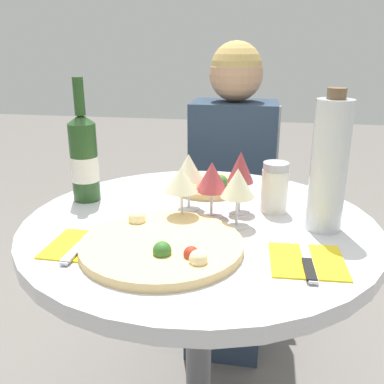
{
  "coord_description": "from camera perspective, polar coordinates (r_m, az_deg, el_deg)",
  "views": [
    {
      "loc": [
        0.16,
        -0.99,
        1.18
      ],
      "look_at": [
        -0.01,
        -0.08,
        0.86
      ],
      "focal_mm": 40.0,
      "sensor_mm": 36.0,
      "label": 1
    }
  ],
  "objects": [
    {
      "name": "sugar_shaker",
      "position": [
        1.14,
        10.96,
        0.58
      ],
      "size": [
        0.07,
        0.07,
        0.13
      ],
      "color": "silver",
      "rests_on": "dining_table"
    },
    {
      "name": "wine_glass_center",
      "position": [
        1.07,
        2.66,
        1.94
      ],
      "size": [
        0.08,
        0.08,
        0.15
      ],
      "color": "silver",
      "rests_on": "dining_table"
    },
    {
      "name": "pizza_small_far",
      "position": [
        1.31,
        2.21,
        0.98
      ],
      "size": [
        0.23,
        0.23,
        0.05
      ],
      "color": "#DBB26B",
      "rests_on": "dining_table"
    },
    {
      "name": "wine_glass_back_right",
      "position": [
        1.11,
        6.49,
        3.15
      ],
      "size": [
        0.07,
        0.07,
        0.16
      ],
      "color": "silver",
      "rests_on": "dining_table"
    },
    {
      "name": "wine_glass_front_left",
      "position": [
        1.04,
        -1.41,
        1.52
      ],
      "size": [
        0.08,
        0.08,
        0.14
      ],
      "color": "silver",
      "rests_on": "dining_table"
    },
    {
      "name": "dining_table",
      "position": [
        1.15,
        0.96,
        -10.17
      ],
      "size": [
        0.89,
        0.89,
        0.76
      ],
      "color": "slate",
      "rests_on": "ground_plane"
    },
    {
      "name": "seated_diner",
      "position": [
        1.76,
        5.12,
        -1.95
      ],
      "size": [
        0.34,
        0.47,
        1.2
      ],
      "rotation": [
        0.0,
        0.0,
        3.14
      ],
      "color": "#28384C",
      "rests_on": "ground_plane"
    },
    {
      "name": "wine_glass_front_right",
      "position": [
        1.02,
        6.1,
        1.08
      ],
      "size": [
        0.08,
        0.08,
        0.15
      ],
      "color": "silver",
      "rests_on": "dining_table"
    },
    {
      "name": "wine_bottle",
      "position": [
        1.23,
        -14.2,
        4.46
      ],
      "size": [
        0.08,
        0.08,
        0.34
      ],
      "color": "#23471E",
      "rests_on": "dining_table"
    },
    {
      "name": "place_setting_left",
      "position": [
        0.98,
        -14.4,
        -6.94
      ],
      "size": [
        0.15,
        0.19,
        0.01
      ],
      "color": "yellow",
      "rests_on": "dining_table"
    },
    {
      "name": "wine_glass_back_left",
      "position": [
        1.13,
        -0.46,
        3.17
      ],
      "size": [
        0.08,
        0.08,
        0.15
      ],
      "color": "silver",
      "rests_on": "dining_table"
    },
    {
      "name": "pizza_large",
      "position": [
        0.93,
        -4.04,
        -7.01
      ],
      "size": [
        0.35,
        0.35,
        0.05
      ],
      "color": "#E5C17F",
      "rests_on": "dining_table"
    },
    {
      "name": "tall_carafe",
      "position": [
        1.03,
        17.83,
        3.31
      ],
      "size": [
        0.08,
        0.08,
        0.33
      ],
      "color": "silver",
      "rests_on": "dining_table"
    },
    {
      "name": "chair_behind_diner",
      "position": [
        1.93,
        5.42,
        -3.3
      ],
      "size": [
        0.37,
        0.37,
        0.93
      ],
      "rotation": [
        0.0,
        0.0,
        3.14
      ],
      "color": "silver",
      "rests_on": "ground_plane"
    },
    {
      "name": "place_setting_right",
      "position": [
        0.91,
        15.11,
        -8.89
      ],
      "size": [
        0.16,
        0.19,
        0.01
      ],
      "color": "yellow",
      "rests_on": "dining_table"
    }
  ]
}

